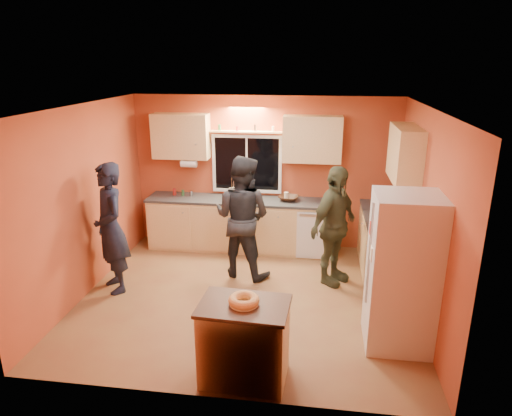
% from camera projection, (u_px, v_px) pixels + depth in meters
% --- Properties ---
extents(ground, '(4.50, 4.50, 0.00)m').
position_uv_depth(ground, '(247.00, 297.00, 6.36)').
color(ground, brown).
rests_on(ground, ground).
extents(room_shell, '(4.54, 4.04, 2.61)m').
position_uv_depth(room_shell, '(259.00, 178.00, 6.23)').
color(room_shell, '#B9522F').
rests_on(room_shell, ground).
extents(back_counter, '(4.23, 0.62, 0.90)m').
position_uv_depth(back_counter, '(263.00, 225.00, 7.82)').
color(back_counter, tan).
rests_on(back_counter, ground).
extents(right_counter, '(0.62, 1.84, 0.90)m').
position_uv_depth(right_counter, '(388.00, 261.00, 6.43)').
color(right_counter, tan).
rests_on(right_counter, ground).
extents(refrigerator, '(0.72, 0.70, 1.80)m').
position_uv_depth(refrigerator, '(402.00, 272.00, 5.08)').
color(refrigerator, silver).
rests_on(refrigerator, ground).
extents(island, '(0.92, 0.65, 0.86)m').
position_uv_depth(island, '(244.00, 341.00, 4.62)').
color(island, tan).
rests_on(island, ground).
extents(bundt_pastry, '(0.31, 0.31, 0.09)m').
position_uv_depth(bundt_pastry, '(244.00, 300.00, 4.48)').
color(bundt_pastry, '#D9AA59').
rests_on(bundt_pastry, island).
extents(person_left, '(0.78, 0.80, 1.85)m').
position_uv_depth(person_left, '(111.00, 228.00, 6.32)').
color(person_left, black).
rests_on(person_left, ground).
extents(person_center, '(1.07, 0.94, 1.85)m').
position_uv_depth(person_center, '(242.00, 217.00, 6.77)').
color(person_center, black).
rests_on(person_center, ground).
extents(person_right, '(0.94, 1.09, 1.76)m').
position_uv_depth(person_right, '(334.00, 226.00, 6.54)').
color(person_right, '#393C26').
rests_on(person_right, ground).
extents(mixing_bowl, '(0.40, 0.40, 0.08)m').
position_uv_depth(mixing_bowl, '(289.00, 198.00, 7.64)').
color(mixing_bowl, black).
rests_on(mixing_bowl, back_counter).
extents(utensil_crock, '(0.14, 0.14, 0.17)m').
position_uv_depth(utensil_crock, '(233.00, 193.00, 7.76)').
color(utensil_crock, beige).
rests_on(utensil_crock, back_counter).
extents(potted_plant, '(0.27, 0.24, 0.28)m').
position_uv_depth(potted_plant, '(403.00, 244.00, 5.49)').
color(potted_plant, gray).
rests_on(potted_plant, right_counter).
extents(red_box, '(0.19, 0.16, 0.07)m').
position_uv_depth(red_box, '(383.00, 211.00, 6.99)').
color(red_box, '#AB211A').
rests_on(red_box, right_counter).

